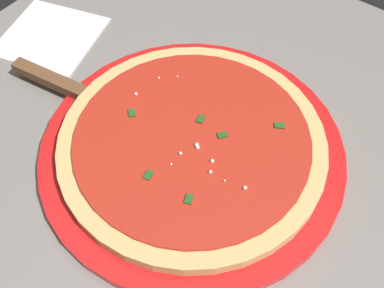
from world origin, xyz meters
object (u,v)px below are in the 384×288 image
pizza (192,143)px  napkin_folded_right (51,36)px  serving_plate (192,151)px  pizza_server (77,94)px

pizza → napkin_folded_right: pizza is taller
serving_plate → pizza_server: bearing=8.0°
serving_plate → napkin_folded_right: (0.30, -0.04, -0.01)m
pizza_server → napkin_folded_right: pizza_server is taller
pizza_server → napkin_folded_right: (0.13, -0.07, -0.02)m
serving_plate → pizza_server: pizza_server is taller
pizza → pizza_server: size_ratio=1.43×
pizza → napkin_folded_right: size_ratio=2.38×
napkin_folded_right → serving_plate: bearing=171.5°
serving_plate → pizza: (-0.00, 0.00, 0.02)m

